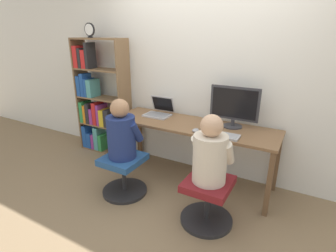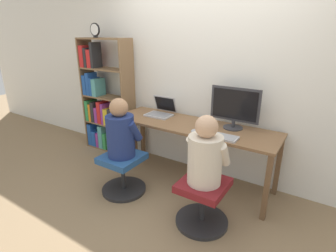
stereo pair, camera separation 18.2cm
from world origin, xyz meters
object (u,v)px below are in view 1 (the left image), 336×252
desk_clock (89,30)px  bookshelf (97,104)px  desktop_monitor (234,107)px  office_chair_right (124,173)px  person_at_laptop (121,133)px  office_chair_left (207,199)px  person_at_monitor (210,154)px  laptop (159,111)px  keyboard (220,135)px

desk_clock → bookshelf: bearing=134.6°
desktop_monitor → desk_clock: size_ratio=2.87×
office_chair_right → person_at_laptop: (0.00, 0.00, 0.49)m
office_chair_left → person_at_laptop: 1.13m
office_chair_right → person_at_monitor: bearing=-0.0°
person_at_laptop → laptop: bearing=87.8°
office_chair_right → desktop_monitor: bearing=37.8°
desktop_monitor → laptop: (-0.97, -0.02, -0.19)m
person_at_laptop → bookshelf: (-1.08, 0.76, 0.01)m
desktop_monitor → laptop: bearing=-178.5°
person_at_laptop → bookshelf: bookshelf is taller
keyboard → office_chair_left: size_ratio=0.76×
laptop → person_at_monitor: bearing=-37.1°
keyboard → office_chair_left: bearing=-83.2°
laptop → office_chair_right: 0.92m
person_at_monitor → bookshelf: bookshelf is taller
office_chair_right → bookshelf: size_ratio=0.30×
keyboard → desktop_monitor: bearing=85.0°
office_chair_left → person_at_laptop: size_ratio=0.78×
bookshelf → person_at_monitor: bearing=-19.9°
keyboard → person_at_monitor: (0.05, -0.44, -0.02)m
office_chair_left → desktop_monitor: bearing=91.7°
office_chair_right → person_at_laptop: person_at_laptop is taller
laptop → bookshelf: 1.11m
office_chair_left → person_at_monitor: (0.00, 0.00, 0.49)m
desktop_monitor → person_at_monitor: (0.02, -0.77, -0.25)m
laptop → desk_clock: bearing=-177.5°
person_at_laptop → desk_clock: bearing=145.7°
keyboard → person_at_monitor: size_ratio=0.60×
desktop_monitor → person_at_laptop: desktop_monitor is taller
person_at_laptop → keyboard: bearing=24.1°
bookshelf → desk_clock: desk_clock is taller
bookshelf → office_chair_right: bearing=-35.1°
office_chair_right → person_at_monitor: (1.02, -0.00, 0.49)m
desktop_monitor → desk_clock: desk_clock is taller
desktop_monitor → office_chair_left: (0.02, -0.78, -0.73)m
office_chair_right → person_at_monitor: size_ratio=0.79×
office_chair_right → desk_clock: (-1.02, 0.70, 1.55)m
person_at_monitor → person_at_laptop: 1.02m
keyboard → desk_clock: 2.26m
keyboard → bookshelf: (-2.05, 0.33, -0.01)m
person_at_monitor → person_at_laptop: person_at_laptop is taller
desktop_monitor → person_at_monitor: bearing=-88.3°
person_at_monitor → person_at_laptop: size_ratio=0.98×
office_chair_left → bookshelf: (-2.10, 0.77, 0.50)m
desktop_monitor → laptop: 0.98m
person_at_monitor → desk_clock: 2.40m
office_chair_left → laptop: bearing=142.8°
desk_clock → laptop: bearing=2.5°
laptop → office_chair_right: laptop is taller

